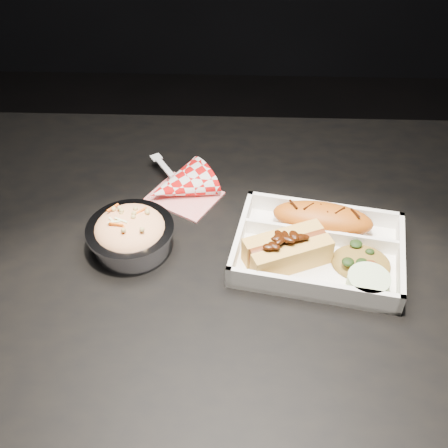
% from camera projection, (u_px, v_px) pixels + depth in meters
% --- Properties ---
extents(dining_table, '(1.20, 0.80, 0.75)m').
position_uv_depth(dining_table, '(247.00, 294.00, 0.93)').
color(dining_table, black).
rests_on(dining_table, ground).
extents(food_tray, '(0.28, 0.22, 0.04)m').
position_uv_depth(food_tray, '(318.00, 252.00, 0.86)').
color(food_tray, white).
rests_on(food_tray, dining_table).
extents(fried_pastry, '(0.17, 0.09, 0.05)m').
position_uv_depth(fried_pastry, '(323.00, 218.00, 0.88)').
color(fried_pastry, '#B55512').
rests_on(fried_pastry, food_tray).
extents(hotdog, '(0.14, 0.10, 0.06)m').
position_uv_depth(hotdog, '(287.00, 249.00, 0.83)').
color(hotdog, gold).
rests_on(hotdog, food_tray).
extents(fried_rice_mound, '(0.10, 0.09, 0.03)m').
position_uv_depth(fried_rice_mound, '(362.00, 258.00, 0.83)').
color(fried_rice_mound, olive).
rests_on(fried_rice_mound, food_tray).
extents(cupcake_liner, '(0.06, 0.06, 0.03)m').
position_uv_depth(cupcake_liner, '(368.00, 284.00, 0.79)').
color(cupcake_liner, beige).
rests_on(cupcake_liner, food_tray).
extents(foil_coleslaw_cup, '(0.13, 0.13, 0.07)m').
position_uv_depth(foil_coleslaw_cup, '(130.00, 233.00, 0.86)').
color(foil_coleslaw_cup, silver).
rests_on(foil_coleslaw_cup, dining_table).
extents(napkin_fork, '(0.15, 0.16, 0.10)m').
position_uv_depth(napkin_fork, '(179.00, 186.00, 0.97)').
color(napkin_fork, red).
rests_on(napkin_fork, dining_table).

